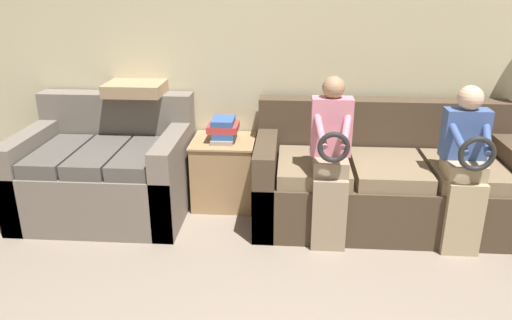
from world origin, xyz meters
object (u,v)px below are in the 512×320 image
(child_left_seated, at_px, (331,156))
(couch_side, at_px, (108,173))
(child_right_seated, at_px, (465,163))
(throw_pillow, at_px, (137,87))
(book_stack, at_px, (224,130))
(side_shelf, at_px, (224,171))
(couch_main, at_px, (384,181))

(child_left_seated, bearing_deg, couch_side, 168.05)
(child_left_seated, bearing_deg, child_right_seated, -0.27)
(throw_pillow, bearing_deg, child_right_seated, -16.46)
(child_right_seated, relative_size, book_stack, 3.83)
(child_left_seated, relative_size, child_right_seated, 1.04)
(book_stack, bearing_deg, child_left_seated, -34.53)
(throw_pillow, bearing_deg, side_shelf, -11.58)
(couch_side, relative_size, book_stack, 4.30)
(couch_main, xyz_separation_m, couch_side, (-2.23, -0.01, 0.01))
(couch_main, bearing_deg, side_shelf, 171.50)
(couch_main, xyz_separation_m, child_right_seated, (0.46, -0.39, 0.32))
(couch_main, distance_m, child_left_seated, 0.69)
(child_left_seated, bearing_deg, book_stack, 145.47)
(couch_side, distance_m, child_left_seated, 1.84)
(couch_side, bearing_deg, child_left_seated, -11.95)
(child_left_seated, height_order, child_right_seated, child_left_seated)
(couch_side, bearing_deg, side_shelf, 12.56)
(child_left_seated, height_order, book_stack, child_left_seated)
(couch_main, height_order, throw_pillow, throw_pillow)
(child_left_seated, xyz_separation_m, book_stack, (-0.83, 0.57, 0.00))
(couch_main, xyz_separation_m, throw_pillow, (-2.04, 0.35, 0.64))
(book_stack, bearing_deg, side_shelf, 118.04)
(side_shelf, xyz_separation_m, book_stack, (0.00, -0.01, 0.37))
(child_left_seated, relative_size, throw_pillow, 2.56)
(child_right_seated, distance_m, side_shelf, 1.89)
(child_left_seated, distance_m, throw_pillow, 1.77)
(child_right_seated, height_order, side_shelf, child_right_seated)
(side_shelf, distance_m, book_stack, 0.37)
(couch_main, distance_m, book_stack, 1.35)
(child_left_seated, height_order, throw_pillow, child_left_seated)
(book_stack, bearing_deg, couch_main, -8.16)
(child_left_seated, relative_size, side_shelf, 2.13)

